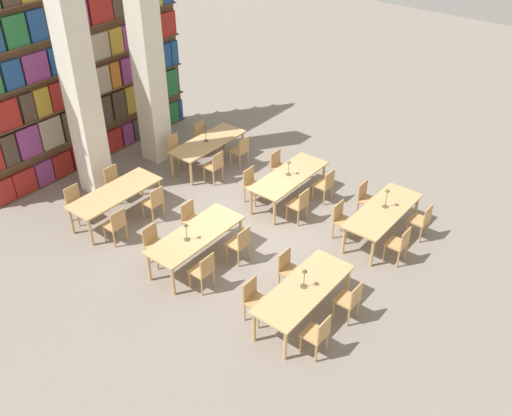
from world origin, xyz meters
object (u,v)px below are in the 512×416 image
(chair_21, at_px, (176,149))
(chair_19, at_px, (115,182))
(pillar_center, at_px, (147,55))
(chair_14, at_px, (325,184))
(chair_23, at_px, (203,135))
(reading_table_4, at_px, (115,195))
(chair_8, at_px, (203,270))
(chair_3, at_px, (289,269))
(reading_table_1, at_px, (383,213))
(chair_13, at_px, (252,184))
(chair_15, at_px, (279,166))
(desk_lamp_3, at_px, (289,165))
(chair_2, at_px, (350,300))
(chair_6, at_px, (421,220))
(chair_0, at_px, (318,334))
(chair_20, at_px, (215,166))
(chair_12, at_px, (299,204))
(chair_7, at_px, (366,198))
(chair_22, at_px, (241,150))
(chair_9, at_px, (155,243))
(chair_10, at_px, (240,243))
(desk_lamp_2, at_px, (186,229))
(chair_16, at_px, (116,224))
(reading_table_3, at_px, (289,178))
(desk_lamp_0, at_px, (304,275))
(reading_table_5, at_px, (208,144))
(desk_lamp_4, at_px, (206,130))
(reading_table_2, at_px, (196,236))
(chair_17, at_px, (76,202))
(chair_4, at_px, (399,244))
(reading_table_0, at_px, (304,291))
(chair_18, at_px, (154,202))
(pillar_left, at_px, (79,80))
(desk_lamp_1, at_px, (387,195))

(chair_21, bearing_deg, chair_19, 0.16)
(pillar_center, relative_size, chair_14, 6.70)
(chair_23, bearing_deg, reading_table_4, 10.76)
(chair_8, bearing_deg, chair_23, 43.01)
(chair_3, relative_size, reading_table_1, 0.39)
(reading_table_4, bearing_deg, chair_13, -38.09)
(chair_15, relative_size, desk_lamp_3, 2.21)
(desk_lamp_3, bearing_deg, pillar_center, 96.44)
(chair_2, xyz_separation_m, chair_6, (3.28, 0.06, 0.00))
(chair_0, bearing_deg, chair_20, 58.68)
(chair_2, height_order, chair_6, same)
(chair_2, height_order, chair_15, same)
(chair_12, height_order, chair_13, same)
(chair_7, bearing_deg, chair_22, -89.60)
(chair_15, bearing_deg, chair_6, 91.13)
(chair_2, height_order, chair_23, same)
(chair_9, bearing_deg, pillar_center, -133.87)
(chair_13, bearing_deg, chair_9, -2.74)
(chair_9, bearing_deg, chair_10, 128.81)
(chair_7, relative_size, chair_10, 1.00)
(pillar_center, height_order, reading_table_4, pillar_center)
(chair_7, height_order, desk_lamp_2, desk_lamp_2)
(desk_lamp_3, bearing_deg, chair_15, 51.23)
(reading_table_4, relative_size, chair_16, 2.57)
(chair_19, bearing_deg, reading_table_3, 127.07)
(chair_13, distance_m, chair_16, 3.53)
(chair_19, bearing_deg, chair_2, 90.04)
(desk_lamp_0, height_order, reading_table_5, desk_lamp_0)
(reading_table_5, xyz_separation_m, desk_lamp_4, (-0.01, 0.05, 0.41))
(reading_table_2, relative_size, chair_17, 2.57)
(chair_4, height_order, desk_lamp_2, desk_lamp_2)
(reading_table_3, height_order, reading_table_4, same)
(pillar_center, distance_m, chair_14, 5.69)
(chair_19, bearing_deg, pillar_center, -160.34)
(reading_table_0, xyz_separation_m, chair_21, (2.70, 6.14, -0.20))
(desk_lamp_2, distance_m, desk_lamp_4, 4.44)
(reading_table_3, bearing_deg, chair_23, 80.13)
(chair_0, bearing_deg, chair_18, 78.34)
(desk_lamp_2, bearing_deg, chair_4, -48.85)
(reading_table_1, distance_m, reading_table_4, 6.29)
(desk_lamp_2, relative_size, desk_lamp_3, 1.06)
(chair_8, relative_size, chair_18, 1.00)
(chair_17, bearing_deg, chair_2, 99.81)
(reading_table_1, bearing_deg, chair_9, 138.28)
(pillar_left, xyz_separation_m, reading_table_3, (2.64, -4.28, -2.31))
(reading_table_0, distance_m, chair_15, 5.01)
(chair_4, xyz_separation_m, chair_12, (-0.09, 2.57, 0.00))
(reading_table_0, xyz_separation_m, desk_lamp_1, (3.39, 0.09, 0.40))
(desk_lamp_1, bearing_deg, chair_15, 84.04)
(chair_3, distance_m, desk_lamp_1, 2.99)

